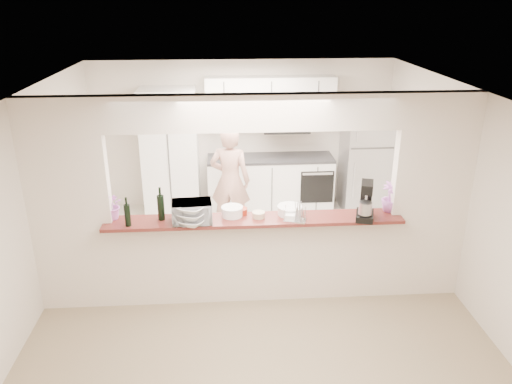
{
  "coord_description": "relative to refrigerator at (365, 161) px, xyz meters",
  "views": [
    {
      "loc": [
        -0.33,
        -5.22,
        3.46
      ],
      "look_at": [
        0.04,
        0.3,
        1.27
      ],
      "focal_mm": 35.0,
      "sensor_mm": 36.0,
      "label": 1
    }
  ],
  "objects": [
    {
      "name": "wine_bottle_a",
      "position": [
        -3.1,
        -2.66,
        0.39
      ],
      "size": [
        0.08,
        0.08,
        0.39
      ],
      "color": "black",
      "rests_on": "bar_counter"
    },
    {
      "name": "kitchen_cabinets",
      "position": [
        -2.24,
        0.07,
        0.12
      ],
      "size": [
        3.15,
        0.62,
        2.25
      ],
      "color": "white",
      "rests_on": "floor"
    },
    {
      "name": "stand_mixer",
      "position": [
        -0.8,
        -2.79,
        0.44
      ],
      "size": [
        0.27,
        0.34,
        0.45
      ],
      "color": "black",
      "rests_on": "bar_counter"
    },
    {
      "name": "toaster_oven",
      "position": [
        -2.75,
        -2.75,
        0.36
      ],
      "size": [
        0.46,
        0.33,
        0.24
      ],
      "primitive_type": "imported",
      "rotation": [
        0.0,
        0.0,
        0.07
      ],
      "color": "silver",
      "rests_on": "bar_counter"
    },
    {
      "name": "utensil_caddy",
      "position": [
        -1.6,
        -2.8,
        0.34
      ],
      "size": [
        0.28,
        0.2,
        0.23
      ],
      "color": "silver",
      "rests_on": "bar_counter"
    },
    {
      "name": "partition",
      "position": [
        -2.05,
        -2.65,
        0.63
      ],
      "size": [
        5.0,
        0.15,
        2.5
      ],
      "color": "silver",
      "rests_on": "floor"
    },
    {
      "name": "serving_bowls",
      "position": [
        -2.75,
        -2.82,
        0.35
      ],
      "size": [
        0.41,
        0.41,
        0.23
      ],
      "primitive_type": "imported",
      "rotation": [
        0.0,
        0.0,
        -0.44
      ],
      "color": "white",
      "rests_on": "bar_counter"
    },
    {
      "name": "refrigerator",
      "position": [
        0.0,
        0.0,
        0.0
      ],
      "size": [
        0.75,
        0.7,
        1.7
      ],
      "primitive_type": "cube",
      "color": "#A4A5A9",
      "rests_on": "floor"
    },
    {
      "name": "tan_bowl",
      "position": [
        -2.0,
        -2.68,
        0.27
      ],
      "size": [
        0.15,
        0.15,
        0.07
      ],
      "primitive_type": "cylinder",
      "color": "#C2AD88",
      "rests_on": "bar_counter"
    },
    {
      "name": "person",
      "position": [
        -2.29,
        -0.79,
        -0.01
      ],
      "size": [
        0.69,
        0.53,
        1.68
      ],
      "primitive_type": "imported",
      "rotation": [
        0.0,
        0.0,
        2.91
      ],
      "color": "tan",
      "rests_on": "floor"
    },
    {
      "name": "flower_right",
      "position": [
        -0.45,
        -2.6,
        0.42
      ],
      "size": [
        0.26,
        0.26,
        0.36
      ],
      "primitive_type": "imported",
      "rotation": [
        0.0,
        0.0,
        -0.33
      ],
      "color": "#C173D6",
      "rests_on": "bar_counter"
    },
    {
      "name": "plate_stack_b",
      "position": [
        -1.63,
        -2.62,
        0.29
      ],
      "size": [
        0.3,
        0.3,
        0.1
      ],
      "color": "white",
      "rests_on": "bar_counter"
    },
    {
      "name": "plate_stack_a",
      "position": [
        -2.3,
        -2.62,
        0.3
      ],
      "size": [
        0.25,
        0.25,
        0.11
      ],
      "color": "white",
      "rests_on": "bar_counter"
    },
    {
      "name": "tile_overlay",
      "position": [
        -2.05,
        -1.1,
        -0.84
      ],
      "size": [
        5.0,
        2.9,
        0.01
      ],
      "primitive_type": "cube",
      "color": "beige",
      "rests_on": "floor"
    },
    {
      "name": "wine_bottle_b",
      "position": [
        -3.45,
        -2.8,
        0.37
      ],
      "size": [
        0.07,
        0.07,
        0.34
      ],
      "color": "black",
      "rests_on": "bar_counter"
    },
    {
      "name": "red_bowl",
      "position": [
        -2.2,
        -2.57,
        0.28
      ],
      "size": [
        0.15,
        0.15,
        0.07
      ],
      "primitive_type": "cylinder",
      "color": "maroon",
      "rests_on": "bar_counter"
    },
    {
      "name": "flower_left",
      "position": [
        -3.65,
        -2.6,
        0.4
      ],
      "size": [
        0.34,
        0.31,
        0.33
      ],
      "primitive_type": "imported",
      "rotation": [
        0.0,
        0.0,
        -0.23
      ],
      "color": "#D973CA",
      "rests_on": "bar_counter"
    },
    {
      "name": "bar_counter",
      "position": [
        -2.05,
        -2.65,
        -0.27
      ],
      "size": [
        3.4,
        0.38,
        1.09
      ],
      "color": "silver",
      "rests_on": "floor"
    },
    {
      "name": "floor",
      "position": [
        -2.05,
        -2.65,
        -0.85
      ],
      "size": [
        6.0,
        6.0,
        0.0
      ],
      "primitive_type": "plane",
      "color": "gray",
      "rests_on": "ground"
    }
  ]
}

